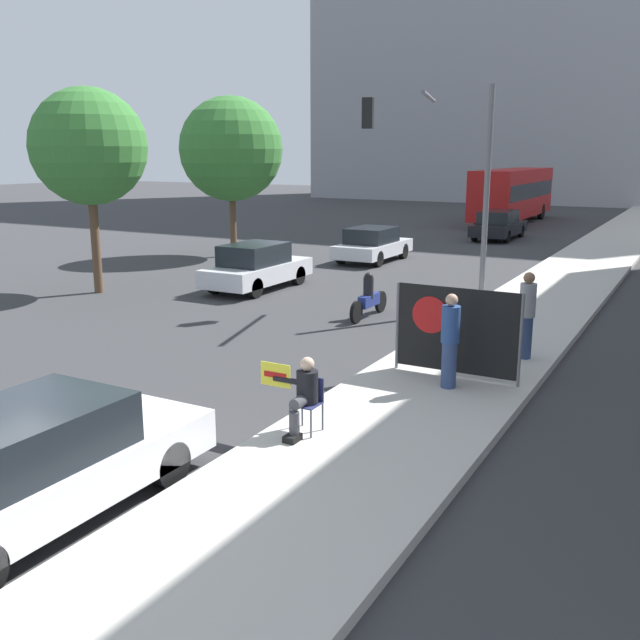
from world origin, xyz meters
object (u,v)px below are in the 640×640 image
(protest_banner, at_px, (456,330))
(traffic_light_pole, at_px, (443,158))
(pedestrian_behind, at_px, (527,314))
(car_on_road_distant, at_px, (498,225))
(jogger_on_sidewalk, at_px, (450,340))
(car_on_road_midblock, at_px, (373,244))
(city_bus_on_road, at_px, (513,192))
(seated_protester, at_px, (303,393))
(street_tree_midblock, at_px, (231,149))
(parked_car_curbside, at_px, (32,465))
(car_on_road_nearest, at_px, (257,267))
(street_tree_near_curb, at_px, (89,147))
(motorcycle_on_road, at_px, (369,298))

(protest_banner, distance_m, traffic_light_pole, 7.80)
(pedestrian_behind, bearing_deg, car_on_road_distant, -54.73)
(protest_banner, height_order, car_on_road_distant, protest_banner)
(jogger_on_sidewalk, xyz_separation_m, protest_banner, (-0.11, 0.66, 0.03))
(car_on_road_distant, bearing_deg, protest_banner, -76.75)
(car_on_road_midblock, distance_m, city_bus_on_road, 19.36)
(seated_protester, xyz_separation_m, pedestrian_behind, (2.03, 5.84, 0.30))
(jogger_on_sidewalk, height_order, street_tree_midblock, street_tree_midblock)
(parked_car_curbside, bearing_deg, car_on_road_nearest, 113.64)
(traffic_light_pole, xyz_separation_m, street_tree_midblock, (-11.45, 5.87, 0.27))
(traffic_light_pole, bearing_deg, street_tree_near_curb, -163.50)
(parked_car_curbside, distance_m, car_on_road_nearest, 15.31)
(city_bus_on_road, bearing_deg, parked_car_curbside, -83.71)
(protest_banner, xyz_separation_m, street_tree_near_curb, (-13.09, 3.51, 3.48))
(seated_protester, relative_size, pedestrian_behind, 0.65)
(jogger_on_sidewalk, xyz_separation_m, motorcycle_on_road, (-4.03, 5.13, -0.53))
(traffic_light_pole, distance_m, city_bus_on_road, 27.13)
(city_bus_on_road, bearing_deg, car_on_road_distant, -79.99)
(parked_car_curbside, xyz_separation_m, city_bus_on_road, (-4.49, 40.79, 1.20))
(car_on_road_distant, height_order, street_tree_near_curb, street_tree_near_curb)
(street_tree_midblock, bearing_deg, car_on_road_nearest, -48.93)
(car_on_road_nearest, height_order, street_tree_midblock, street_tree_midblock)
(motorcycle_on_road, bearing_deg, seated_protester, -71.58)
(motorcycle_on_road, bearing_deg, car_on_road_nearest, 158.36)
(car_on_road_nearest, xyz_separation_m, street_tree_midblock, (-5.22, 5.99, 3.80))
(protest_banner, bearing_deg, jogger_on_sidewalk, -80.23)
(traffic_light_pole, xyz_separation_m, car_on_road_midblock, (-5.47, 7.34, -3.56))
(pedestrian_behind, distance_m, parked_car_curbside, 10.23)
(street_tree_near_curb, bearing_deg, jogger_on_sidewalk, -17.54)
(car_on_road_midblock, bearing_deg, car_on_road_distant, 76.20)
(parked_car_curbside, relative_size, car_on_road_nearest, 1.11)
(protest_banner, xyz_separation_m, car_on_road_distant, (-5.67, 24.09, -0.36))
(pedestrian_behind, relative_size, parked_car_curbside, 0.39)
(jogger_on_sidewalk, distance_m, motorcycle_on_road, 6.55)
(parked_car_curbside, distance_m, street_tree_near_curb, 15.60)
(seated_protester, bearing_deg, car_on_road_midblock, 111.14)
(car_on_road_midblock, relative_size, city_bus_on_road, 0.36)
(car_on_road_distant, xyz_separation_m, motorcycle_on_road, (1.75, -19.62, -0.20))
(car_on_road_midblock, bearing_deg, car_on_road_nearest, -95.82)
(seated_protester, xyz_separation_m, car_on_road_nearest, (-7.79, 10.33, -0.06))
(parked_car_curbside, height_order, motorcycle_on_road, parked_car_curbside)
(parked_car_curbside, height_order, car_on_road_midblock, parked_car_curbside)
(pedestrian_behind, distance_m, city_bus_on_road, 32.32)
(car_on_road_midblock, distance_m, street_tree_near_curb, 12.15)
(seated_protester, height_order, pedestrian_behind, pedestrian_behind)
(street_tree_midblock, bearing_deg, protest_banner, -41.35)
(seated_protester, bearing_deg, motorcycle_on_road, 108.01)
(car_on_road_midblock, bearing_deg, pedestrian_behind, -52.83)
(jogger_on_sidewalk, xyz_separation_m, street_tree_near_curb, (-13.20, 4.17, 3.51))
(traffic_light_pole, relative_size, parked_car_curbside, 1.28)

